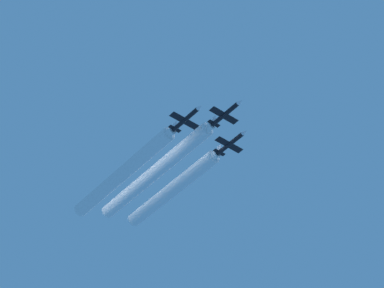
# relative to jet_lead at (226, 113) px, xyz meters

# --- Properties ---
(jet_lead) EXTENTS (8.84, 12.87, 3.09)m
(jet_lead) POSITION_rel_jet_lead_xyz_m (0.00, 0.00, 0.00)
(jet_lead) COLOR black
(jet_left_wingman) EXTENTS (8.84, 12.87, 3.09)m
(jet_left_wingman) POSITION_rel_jet_lead_xyz_m (-8.07, -7.28, -1.11)
(jet_left_wingman) COLOR black
(jet_right_wingman) EXTENTS (8.84, 12.87, 3.09)m
(jet_right_wingman) POSITION_rel_jet_lead_xyz_m (7.84, -7.38, -1.17)
(jet_right_wingman) COLOR black
(smoke_trail_lead) EXTENTS (4.10, 50.97, 4.10)m
(smoke_trail_lead) POSITION_rel_jet_lead_xyz_m (-0.00, -31.35, -0.03)
(smoke_trail_lead) COLOR white
(smoke_trail_left_wingman) EXTENTS (4.10, 40.91, 4.10)m
(smoke_trail_left_wingman) POSITION_rel_jet_lead_xyz_m (-8.07, -33.60, -1.14)
(smoke_trail_left_wingman) COLOR white
(smoke_trail_right_wingman) EXTENTS (4.10, 46.91, 4.10)m
(smoke_trail_right_wingman) POSITION_rel_jet_lead_xyz_m (7.84, -36.71, -1.20)
(smoke_trail_right_wingman) COLOR white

